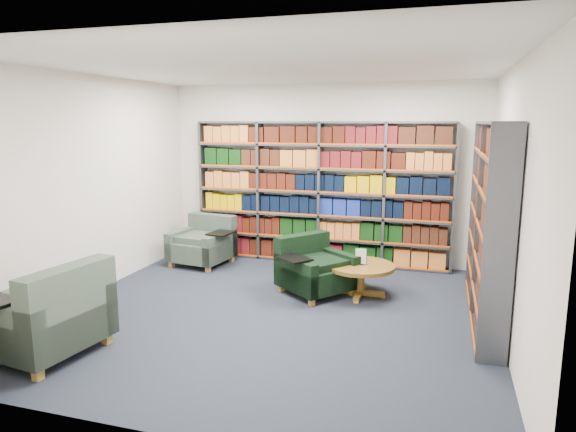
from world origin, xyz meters
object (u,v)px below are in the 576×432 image
(chair_teal_front, at_px, (48,318))
(coffee_table, at_px, (361,271))
(chair_green_right, at_px, (313,270))
(chair_teal_left, at_px, (205,244))

(chair_teal_front, bearing_deg, coffee_table, 44.81)
(chair_green_right, distance_m, coffee_table, 0.63)
(chair_green_right, height_order, coffee_table, chair_green_right)
(chair_green_right, relative_size, chair_teal_front, 0.91)
(chair_teal_front, xyz_separation_m, coffee_table, (2.58, 2.57, -0.04))
(chair_teal_left, xyz_separation_m, chair_teal_front, (0.02, -3.39, 0.07))
(chair_green_right, bearing_deg, coffee_table, 3.03)
(chair_teal_left, relative_size, chair_teal_front, 0.82)
(chair_teal_front, bearing_deg, chair_green_right, 52.28)
(chair_teal_left, height_order, coffee_table, chair_teal_left)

